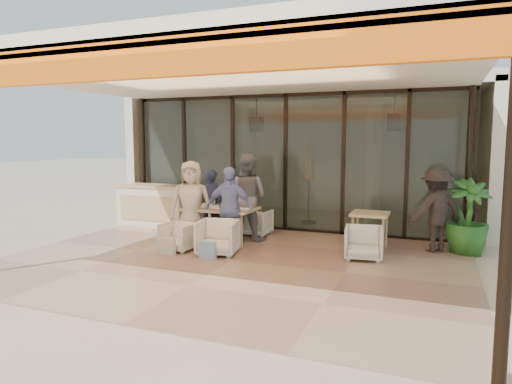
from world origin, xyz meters
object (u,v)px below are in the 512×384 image
side_chair (364,241)px  chair_far_left (222,218)px  dining_table (220,210)px  diner_grey (247,197)px  side_table (370,218)px  host_counter (154,205)px  standing_woman (436,211)px  chair_far_right (256,221)px  chair_near_left (179,235)px  diner_cream (191,204)px  diner_navy (212,203)px  potted_palm (467,217)px  diner_periwinkle (229,208)px  chair_near_right (218,236)px

side_chair → chair_far_left: bearing=152.1°
dining_table → diner_grey: 0.66m
side_table → diner_grey: bearing=-179.6°
host_counter → diner_grey: (2.75, -0.56, 0.40)m
host_counter → side_table: (5.33, -0.54, 0.11)m
chair_far_left → diner_grey: size_ratio=0.37×
dining_table → chair_far_left: dining_table is taller
diner_grey → standing_woman: diner_grey is taller
chair_far_right → chair_near_left: chair_far_right is taller
dining_table → diner_grey: diner_grey is taller
diner_grey → diner_cream: (-0.84, -0.90, -0.07)m
chair_near_left → chair_far_right: bearing=69.7°
diner_navy → potted_palm: diner_navy is taller
chair_far_left → diner_cream: (0.00, -1.40, 0.52)m
diner_periwinkle → side_chair: 2.62m
chair_near_left → standing_woman: size_ratio=0.38×
side_table → chair_far_left: bearing=172.0°
host_counter → diner_navy: bearing=-16.4°
side_table → side_chair: 0.81m
diner_periwinkle → side_table: size_ratio=2.19×
host_counter → diner_periwinkle: bearing=-28.0°
diner_periwinkle → potted_palm: diner_periwinkle is taller
host_counter → standing_woman: standing_woman is taller
host_counter → potted_palm: 7.05m
chair_far_left → diner_navy: size_ratio=0.45×
side_chair → host_counter: bearing=158.2°
host_counter → standing_woman: size_ratio=1.14×
chair_far_left → chair_near_right: 2.08m
dining_table → side_chair: bearing=-5.5°
chair_near_left → dining_table: bearing=70.3°
side_table → diner_cream: bearing=-164.9°
diner_navy → side_table: 3.42m
diner_cream → potted_palm: size_ratio=1.21×
host_counter → side_table: host_counter is taller
diner_cream → standing_woman: 4.75m
side_chair → diner_grey: bearing=156.0°
side_chair → potted_palm: potted_palm is taller
side_chair → diner_navy: bearing=159.8°
host_counter → potted_palm: potted_palm is taller
chair_near_right → diner_cream: bearing=137.6°
host_counter → side_chair: 5.48m
diner_periwinkle → diner_grey: bearing=84.0°
dining_table → side_chair: 3.04m
chair_far_right → standing_woman: 3.78m
diner_cream → potted_palm: 5.31m
host_counter → side_table: 5.35m
dining_table → potted_palm: 4.80m
chair_far_right → diner_navy: diner_navy is taller
dining_table → standing_woman: bearing=10.4°
diner_navy → dining_table: bearing=141.1°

